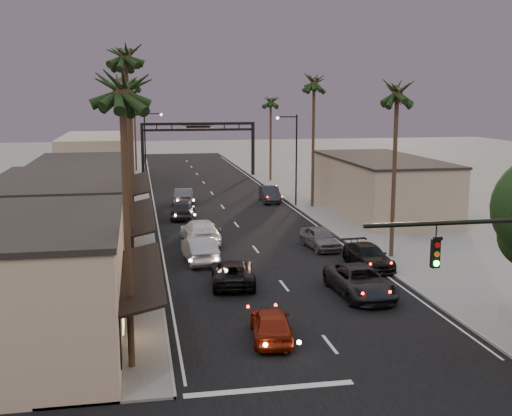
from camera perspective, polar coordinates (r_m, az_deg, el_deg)
name	(u,v)px	position (r m, az deg, el deg)	size (l,w,h in m)	color
ground	(231,218)	(57.45, -2.21, -0.91)	(200.00, 200.00, 0.00)	slate
road	(224,209)	(62.32, -2.88, -0.04)	(14.00, 120.00, 0.02)	black
sidewalk_left	(125,199)	(68.70, -11.55, 0.75)	(5.00, 92.00, 0.12)	slate
sidewalk_right	(301,194)	(70.91, 3.99, 1.22)	(5.00, 92.00, 0.12)	slate
storefront_near	(26,287)	(29.40, -19.77, -6.67)	(8.00, 12.00, 5.50)	#C0AB92
storefront_mid	(62,224)	(42.89, -16.86, -1.36)	(8.00, 14.00, 5.50)	#A09680
storefront_far	(82,191)	(58.63, -15.19, 1.45)	(8.00, 16.00, 5.00)	#C0AB92
storefront_dist	(97,160)	(81.35, -13.95, 4.17)	(8.00, 20.00, 6.00)	#A09680
building_right	(380,187)	(60.63, 10.99, 1.89)	(8.00, 18.00, 5.00)	#A09680
arch	(198,136)	(86.37, -5.15, 6.43)	(15.20, 0.40, 7.27)	black
streetlight_right	(294,153)	(62.90, 3.36, 4.94)	(2.13, 0.30, 9.00)	black
streetlight_left	(148,145)	(74.04, -9.62, 5.58)	(2.13, 0.30, 9.00)	black
palm_la	(122,80)	(24.83, -11.85, 11.09)	(3.20, 3.20, 13.20)	#38281C
palm_lb	(125,50)	(37.91, -11.55, 13.60)	(3.20, 3.20, 15.20)	#38281C
palm_lc	(129,100)	(51.82, -11.21, 9.37)	(3.20, 3.20, 12.20)	#38281C
palm_ld	(130,80)	(70.84, -11.12, 11.08)	(3.20, 3.20, 14.20)	#38281C
palm_ra	(397,86)	(43.19, 12.46, 10.53)	(3.20, 3.20, 13.20)	#38281C
palm_rb	(314,78)	(62.13, 5.19, 11.39)	(3.20, 3.20, 14.20)	#38281C
palm_rc	(271,98)	(81.56, 1.32, 9.73)	(3.20, 3.20, 12.20)	#38281C
palm_far	(134,91)	(93.82, -10.81, 10.19)	(3.20, 3.20, 13.20)	#38281C
oncoming_red	(271,324)	(29.31, 1.37, -10.24)	(1.75, 4.36, 1.48)	maroon
oncoming_pickup	(233,272)	(37.44, -2.08, -5.74)	(2.40, 5.20, 1.45)	black
oncoming_silver	(200,249)	(42.53, -5.04, -3.67)	(1.80, 5.16, 1.70)	gray
oncoming_white	(200,231)	(47.92, -4.98, -2.08)	(2.45, 6.04, 1.75)	silver
oncoming_dgrey	(183,209)	(57.56, -6.52, -0.08)	(2.01, 5.01, 1.71)	black
oncoming_grey_far	(184,196)	(65.23, -6.44, 1.07)	(1.71, 4.89, 1.61)	#46464B
curbside_near	(360,281)	(35.84, 9.26, -6.45)	(2.67, 5.80, 1.61)	black
curbside_black	(368,256)	(41.68, 9.94, -4.24)	(2.04, 5.01, 1.45)	black
curbside_grey	(320,238)	(46.25, 5.72, -2.66)	(1.82, 4.53, 1.54)	#57565B
curbside_far	(270,194)	(65.97, 1.23, 1.24)	(1.72, 4.94, 1.63)	black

